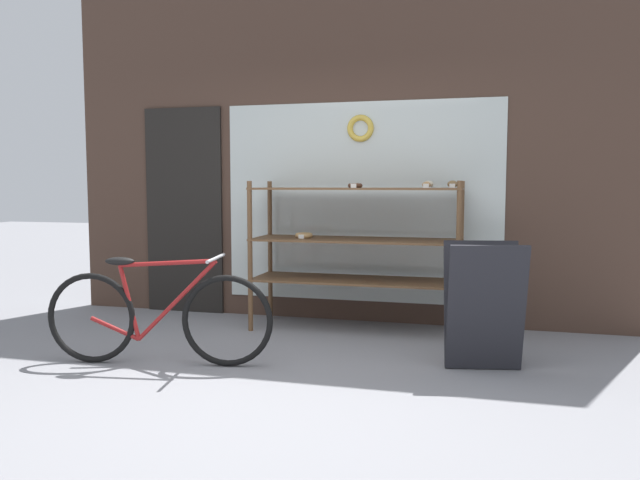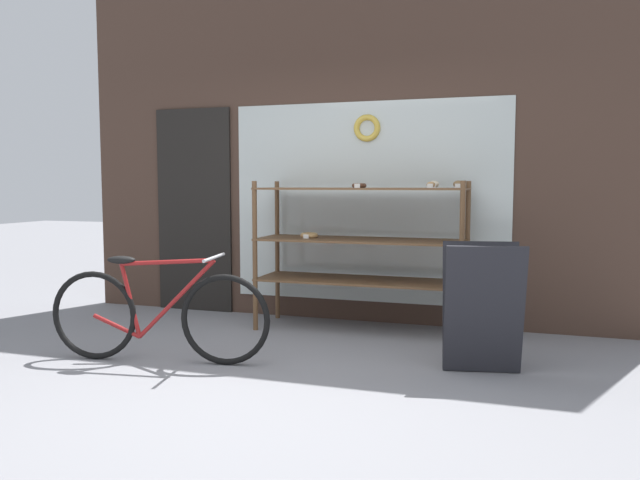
% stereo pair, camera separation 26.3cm
% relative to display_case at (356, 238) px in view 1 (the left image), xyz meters
% --- Properties ---
extents(ground_plane, '(30.00, 30.00, 0.00)m').
position_rel_display_case_xyz_m(ground_plane, '(-0.24, -1.85, -0.84)').
color(ground_plane, gray).
extents(storefront_facade, '(5.60, 0.13, 3.97)m').
position_rel_display_case_xyz_m(storefront_facade, '(-0.28, 0.43, 1.08)').
color(storefront_facade, '#473328').
rests_on(storefront_facade, ground_plane).
extents(display_case, '(1.87, 0.58, 1.36)m').
position_rel_display_case_xyz_m(display_case, '(0.00, 0.00, 0.00)').
color(display_case, brown).
rests_on(display_case, ground_plane).
extents(bicycle, '(1.68, 0.46, 0.81)m').
position_rel_display_case_xyz_m(bicycle, '(-1.19, -1.44, -0.48)').
color(bicycle, black).
rests_on(bicycle, ground_plane).
extents(sandwich_board, '(0.60, 0.47, 0.91)m').
position_rel_display_case_xyz_m(sandwich_board, '(1.12, -0.96, -0.38)').
color(sandwich_board, '#232328').
rests_on(sandwich_board, ground_plane).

